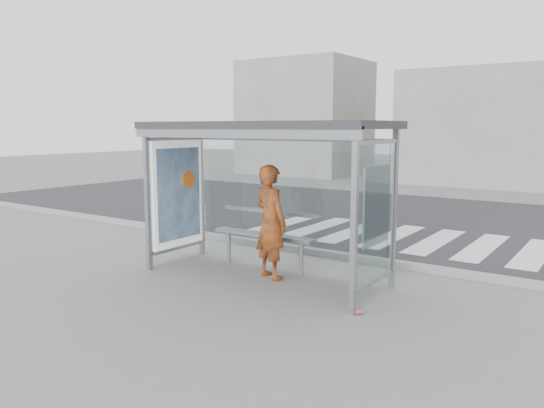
{
  "coord_description": "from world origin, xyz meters",
  "views": [
    {
      "loc": [
        5.05,
        -7.07,
        2.53
      ],
      "look_at": [
        0.04,
        0.2,
        1.25
      ],
      "focal_mm": 35.0,
      "sensor_mm": 36.0,
      "label": 1
    }
  ],
  "objects_px": {
    "person": "(271,222)",
    "bench": "(264,235)",
    "bus_shelter": "(247,160)",
    "soda_can": "(358,313)"
  },
  "relations": [
    {
      "from": "bus_shelter",
      "to": "bench",
      "type": "bearing_deg",
      "value": 84.75
    },
    {
      "from": "person",
      "to": "bench",
      "type": "height_order",
      "value": "person"
    },
    {
      "from": "bus_shelter",
      "to": "person",
      "type": "xyz_separation_m",
      "value": [
        0.47,
        0.02,
        -1.02
      ]
    },
    {
      "from": "person",
      "to": "bench",
      "type": "distance_m",
      "value": 0.69
    },
    {
      "from": "bus_shelter",
      "to": "person",
      "type": "relative_size",
      "value": 2.21
    },
    {
      "from": "bus_shelter",
      "to": "bench",
      "type": "distance_m",
      "value": 1.43
    },
    {
      "from": "bus_shelter",
      "to": "soda_can",
      "type": "xyz_separation_m",
      "value": [
        2.47,
        -0.77,
        -1.95
      ]
    },
    {
      "from": "person",
      "to": "bench",
      "type": "bearing_deg",
      "value": -25.03
    },
    {
      "from": "soda_can",
      "to": "bus_shelter",
      "type": "bearing_deg",
      "value": 162.66
    },
    {
      "from": "bench",
      "to": "person",
      "type": "bearing_deg",
      "value": -43.83
    }
  ]
}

